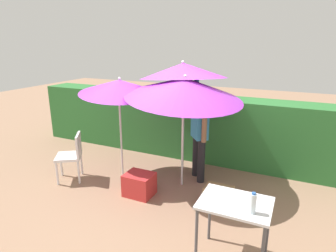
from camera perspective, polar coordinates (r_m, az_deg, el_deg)
ground_plane at (r=5.18m, az=-1.44°, el=-12.62°), size 24.00×24.00×0.00m
hedge_row at (r=6.39m, az=5.45°, el=-0.13°), size 8.00×0.70×1.39m
umbrella_rainbow at (r=4.80m, az=3.23°, el=7.60°), size 2.03×2.02×2.09m
umbrella_orange at (r=5.26m, az=-9.70°, el=7.71°), size 1.47×1.46×1.96m
umbrella_yellow at (r=5.47m, az=3.09°, el=10.93°), size 1.68×1.67×2.25m
person_vendor at (r=5.26m, az=6.28°, el=-1.16°), size 0.42×0.48×1.88m
chair_plastic at (r=5.63m, az=-18.54°, el=-5.31°), size 0.61×0.61×0.89m
cooler_box at (r=4.97m, az=-5.74°, el=-11.51°), size 0.48×0.40×0.38m
crate_cardboard at (r=4.74m, az=10.04°, el=-13.68°), size 0.45×0.31×0.32m
folding_table at (r=3.47m, az=13.16°, el=-15.94°), size 0.80×0.60×0.79m
bottle_water at (r=3.22m, az=16.55°, el=-14.55°), size 0.07×0.07×0.24m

